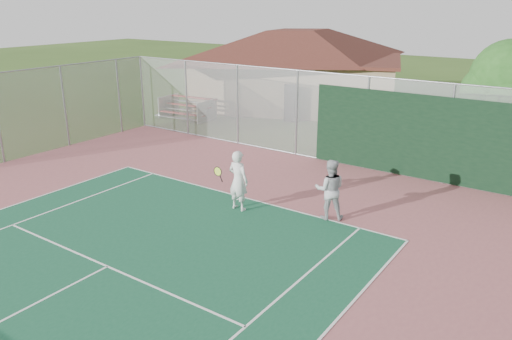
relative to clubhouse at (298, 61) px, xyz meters
The scene contains 7 objects.
back_fence 12.20m from the clubhouse, 47.00° to the right, with size 20.08×0.11×3.53m.
side_fence_left 13.94m from the clubhouse, 105.93° to the right, with size 0.08×9.00×3.50m.
clubhouse is the anchor object (origin of this frame).
bleachers 7.38m from the clubhouse, 117.55° to the right, with size 3.05×1.98×1.10m.
tree 13.30m from the clubhouse, 22.21° to the right, with size 3.49×3.31×4.87m.
player_white_front 16.37m from the clubhouse, 65.82° to the right, with size 1.05×0.56×1.87m.
player_grey_back 16.76m from the clubhouse, 56.28° to the right, with size 1.09×1.02×1.80m.
Camera 1 is at (9.01, -0.27, 6.07)m, focal length 35.00 mm.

